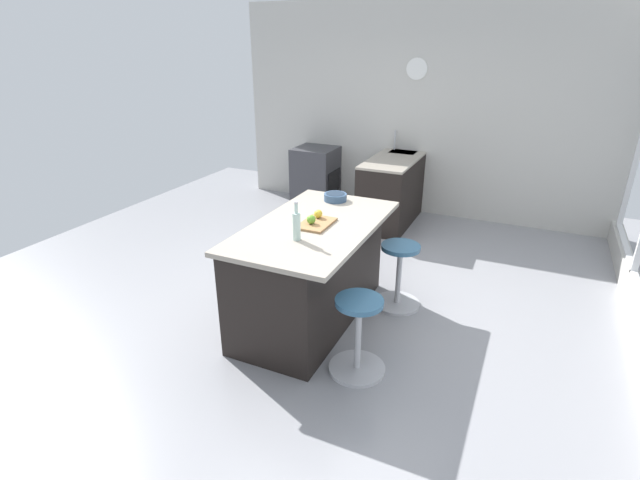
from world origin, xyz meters
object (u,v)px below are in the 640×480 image
(kitchen_island, at_px, (310,271))
(stool_by_window, at_px, (399,277))
(fruit_bowl, at_px, (335,197))
(water_bottle, at_px, (296,225))
(oven_range, at_px, (316,176))
(apple_green, at_px, (311,219))
(stool_middle, at_px, (358,338))
(cutting_board, at_px, (317,224))
(apple_yellow, at_px, (318,214))

(kitchen_island, bearing_deg, stool_by_window, 129.21)
(stool_by_window, relative_size, fruit_bowl, 2.86)
(water_bottle, distance_m, fruit_bowl, 1.02)
(oven_range, distance_m, kitchen_island, 3.27)
(apple_green, bearing_deg, stool_middle, 51.88)
(stool_middle, bearing_deg, cutting_board, -131.86)
(oven_range, xyz_separation_m, kitchen_island, (2.98, 1.35, 0.04))
(water_bottle, bearing_deg, apple_green, -175.32)
(stool_middle, relative_size, water_bottle, 2.01)
(apple_yellow, bearing_deg, cutting_board, 18.06)
(water_bottle, bearing_deg, stool_by_window, 146.61)
(oven_range, height_order, fruit_bowl, fruit_bowl)
(water_bottle, xyz_separation_m, fruit_bowl, (-1.01, -0.11, -0.08))
(stool_by_window, relative_size, water_bottle, 2.01)
(oven_range, relative_size, water_bottle, 2.77)
(cutting_board, relative_size, apple_green, 4.74)
(stool_middle, bearing_deg, fruit_bowl, -149.39)
(apple_green, xyz_separation_m, fruit_bowl, (-0.70, -0.08, -0.02))
(stool_by_window, relative_size, apple_green, 8.26)
(apple_green, distance_m, apple_yellow, 0.15)
(oven_range, distance_m, water_bottle, 3.68)
(kitchen_island, xyz_separation_m, cutting_board, (0.01, 0.07, 0.47))
(stool_middle, height_order, fruit_bowl, fruit_bowl)
(kitchen_island, height_order, water_bottle, water_bottle)
(apple_yellow, height_order, fruit_bowl, apple_yellow)
(cutting_board, bearing_deg, stool_by_window, 132.86)
(water_bottle, height_order, fruit_bowl, water_bottle)
(oven_range, xyz_separation_m, cutting_board, (2.99, 1.42, 0.50))
(kitchen_island, bearing_deg, apple_green, 37.54)
(stool_middle, xyz_separation_m, apple_green, (-0.49, -0.62, 0.69))
(stool_by_window, distance_m, water_bottle, 1.32)
(stool_middle, bearing_deg, kitchen_island, -129.21)
(apple_yellow, bearing_deg, water_bottle, 3.89)
(stool_middle, relative_size, apple_yellow, 8.64)
(apple_green, bearing_deg, fruit_bowl, -173.48)
(stool_middle, xyz_separation_m, apple_yellow, (-0.64, -0.63, 0.69))
(kitchen_island, bearing_deg, stool_middle, 50.79)
(stool_middle, height_order, water_bottle, water_bottle)
(stool_by_window, height_order, apple_green, apple_green)
(apple_green, relative_size, fruit_bowl, 0.35)
(stool_middle, height_order, apple_green, apple_green)
(oven_range, bearing_deg, kitchen_island, 24.42)
(stool_by_window, height_order, stool_middle, same)
(oven_range, bearing_deg, cutting_board, 25.45)
(apple_yellow, bearing_deg, apple_green, 2.25)
(stool_by_window, bearing_deg, apple_yellow, -55.03)
(cutting_board, relative_size, water_bottle, 1.15)
(stool_middle, relative_size, fruit_bowl, 2.86)
(cutting_board, xyz_separation_m, apple_green, (0.04, -0.03, 0.05))
(kitchen_island, distance_m, fruit_bowl, 0.82)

